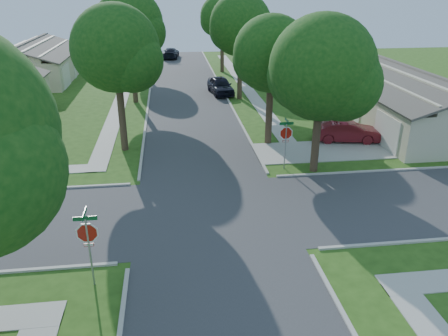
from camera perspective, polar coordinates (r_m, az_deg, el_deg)
ground at (r=20.61m, az=-1.63°, el=-5.86°), size 100.00×100.00×0.00m
road_ns at (r=20.61m, az=-1.63°, el=-5.85°), size 7.00×100.00×0.02m
sidewalk_ne at (r=45.71m, az=2.78°, el=10.64°), size 1.20×40.00×0.04m
sidewalk_nw at (r=45.26m, az=-12.86°, el=9.96°), size 1.20×40.00×0.04m
driveway at (r=28.60m, az=12.85°, el=2.21°), size 8.80×3.60×0.05m
stop_sign_sw at (r=15.75m, az=-17.38°, el=-8.49°), size 1.05×0.80×2.98m
stop_sign_ne at (r=24.83m, az=8.09°, el=4.25°), size 1.05×0.80×2.98m
tree_e_near at (r=28.03m, az=6.32°, el=14.16°), size 4.97×4.80×8.28m
tree_e_mid at (r=39.63m, az=2.25°, el=17.83°), size 5.59×5.40×9.21m
tree_e_far at (r=52.47m, az=-0.19°, el=18.89°), size 5.17×5.00×8.72m
tree_w_near at (r=27.36m, az=-13.82°, el=14.43°), size 5.38×5.20×8.97m
tree_w_mid at (r=39.19m, az=-12.12°, el=17.64°), size 5.80×5.60×9.56m
tree_w_far at (r=52.20m, az=-11.03°, el=17.95°), size 4.76×4.60×8.04m
tree_ne_corner at (r=23.96m, az=12.80°, el=12.05°), size 5.80×5.60×8.66m
house_ne_near at (r=34.95m, az=23.62°, el=7.25°), size 8.42×13.60×4.23m
house_ne_far at (r=50.85m, az=13.56°, el=13.06°), size 8.42×13.60×4.23m
house_nw_far at (r=52.61m, az=-23.48°, el=12.14°), size 8.42×13.60×4.23m
car_driveway at (r=30.54m, az=15.75°, el=4.66°), size 4.58×2.30×1.44m
car_curb_east at (r=42.38m, az=-0.47°, el=10.73°), size 2.47×4.87×1.59m
car_curb_west at (r=63.29m, az=-6.97°, el=14.69°), size 2.56×5.07×1.41m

